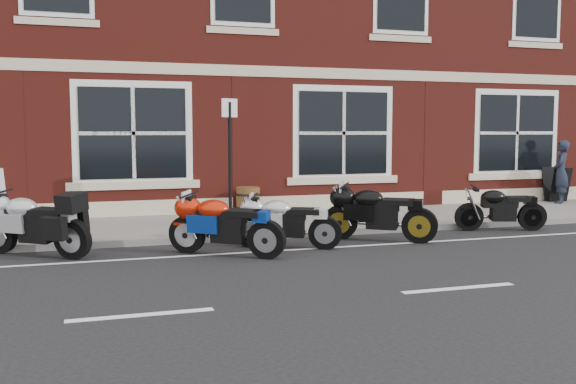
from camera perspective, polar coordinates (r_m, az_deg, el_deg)
name	(u,v)px	position (r m, az deg, el deg)	size (l,w,h in m)	color
ground	(362,248)	(11.20, 6.63, -4.97)	(80.00, 80.00, 0.00)	black
sidewalk	(305,221)	(13.95, 1.56, -2.63)	(30.00, 3.00, 0.12)	slate
kerb	(332,232)	(12.48, 3.95, -3.60)	(30.00, 0.16, 0.12)	slate
pub_building	(229,6)	(21.41, -5.28, 16.13)	(24.00, 12.00, 12.00)	maroon
moto_touring_silver	(33,221)	(11.16, -21.76, -2.41)	(1.75, 1.41, 1.40)	black
moto_sport_red	(224,223)	(10.44, -5.69, -2.78)	(1.69, 1.36, 0.92)	black
moto_sport_black	(377,211)	(11.90, 7.94, -1.72)	(1.78, 1.35, 0.95)	black
moto_sport_silver	(285,220)	(11.05, -0.23, -2.54)	(1.74, 0.92, 0.84)	black
moto_naked_black	(499,207)	(13.69, 18.21, -1.28)	(1.82, 0.64, 0.84)	black
pedestrian_left	(561,172)	(18.34, 23.08, 1.65)	(0.60, 0.40, 1.65)	#19202E
a_board_sign	(556,184)	(18.76, 22.74, 0.63)	(0.56, 0.37, 0.93)	black
barrel_planter	(248,201)	(14.63, -3.57, -0.79)	(0.57, 0.57, 0.63)	#482513
parking_sign	(230,154)	(12.54, -5.19, 3.41)	(0.34, 0.16, 2.52)	black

